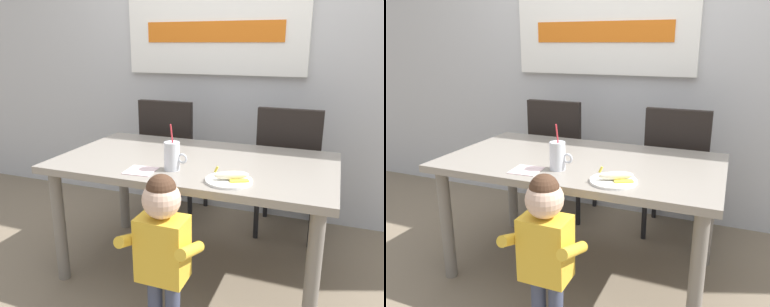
{
  "view_description": "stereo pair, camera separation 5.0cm",
  "coord_description": "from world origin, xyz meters",
  "views": [
    {
      "loc": [
        0.73,
        -1.97,
        1.37
      ],
      "look_at": [
        0.01,
        -0.09,
        0.78
      ],
      "focal_mm": 35.76,
      "sensor_mm": 36.0,
      "label": 1
    },
    {
      "loc": [
        0.78,
        -1.96,
        1.37
      ],
      "look_at": [
        0.01,
        -0.09,
        0.78
      ],
      "focal_mm": 35.76,
      "sensor_mm": 36.0,
      "label": 2
    }
  ],
  "objects": [
    {
      "name": "dining_chair_right",
      "position": [
        0.46,
        0.64,
        0.54
      ],
      "size": [
        0.44,
        0.44,
        0.96
      ],
      "rotation": [
        0.0,
        0.0,
        3.14
      ],
      "color": "black",
      "rests_on": "ground"
    },
    {
      "name": "back_wall",
      "position": [
        -0.0,
        1.03,
        1.45
      ],
      "size": [
        6.4,
        0.17,
        2.9
      ],
      "color": "silver",
      "rests_on": "ground"
    },
    {
      "name": "ground_plane",
      "position": [
        0.0,
        0.0,
        0.0
      ],
      "size": [
        24.0,
        24.0,
        0.0
      ],
      "primitive_type": "plane",
      "color": "#7A6B56"
    },
    {
      "name": "milk_cup",
      "position": [
        -0.05,
        -0.22,
        0.79
      ],
      "size": [
        0.13,
        0.08,
        0.25
      ],
      "color": "silver",
      "rests_on": "dining_table"
    },
    {
      "name": "snack_plate",
      "position": [
        0.28,
        -0.29,
        0.73
      ],
      "size": [
        0.23,
        0.23,
        0.01
      ],
      "primitive_type": "cylinder",
      "color": "white",
      "rests_on": "dining_table"
    },
    {
      "name": "dining_chair_left",
      "position": [
        -0.44,
        0.67,
        0.54
      ],
      "size": [
        0.44,
        0.44,
        0.96
      ],
      "rotation": [
        0.0,
        0.0,
        3.14
      ],
      "color": "black",
      "rests_on": "ground"
    },
    {
      "name": "dining_table",
      "position": [
        0.0,
        0.0,
        0.63
      ],
      "size": [
        1.57,
        0.88,
        0.72
      ],
      "color": "gray",
      "rests_on": "ground"
    },
    {
      "name": "paper_napkin",
      "position": [
        -0.19,
        -0.3,
        0.72
      ],
      "size": [
        0.16,
        0.16,
        0.0
      ],
      "primitive_type": "cube",
      "rotation": [
        0.0,
        0.0,
        0.06
      ],
      "color": "silver",
      "rests_on": "dining_table"
    },
    {
      "name": "toddler_standing",
      "position": [
        0.07,
        -0.61,
        0.53
      ],
      "size": [
        0.33,
        0.24,
        0.84
      ],
      "color": "#3F4760",
      "rests_on": "ground"
    },
    {
      "name": "peeled_banana",
      "position": [
        0.3,
        -0.29,
        0.75
      ],
      "size": [
        0.18,
        0.14,
        0.07
      ],
      "rotation": [
        0.0,
        0.0,
        0.48
      ],
      "color": "#F4EAC6",
      "rests_on": "snack_plate"
    }
  ]
}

